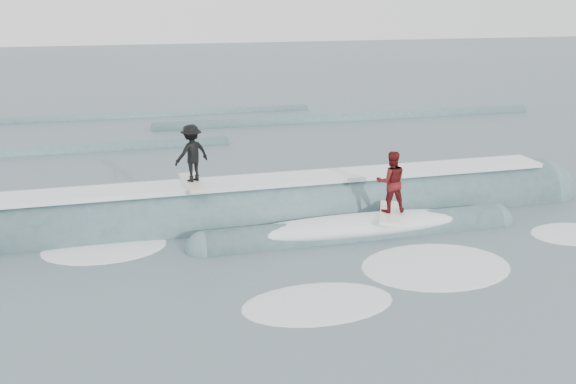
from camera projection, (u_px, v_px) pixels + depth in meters
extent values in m
plane|color=#394953|center=(309.00, 254.00, 17.34)|extent=(160.00, 160.00, 0.00)
cylinder|color=#3C6165|center=(280.00, 216.00, 20.27)|extent=(18.98, 2.27, 2.27)
sphere|color=#3C6165|center=(539.00, 193.00, 22.66)|extent=(2.27, 2.27, 2.27)
cylinder|color=#3C6165|center=(358.00, 235.00, 18.70)|extent=(9.00, 1.09, 1.09)
sphere|color=#3C6165|center=(205.00, 250.00, 17.57)|extent=(1.09, 1.09, 1.09)
sphere|color=#3C6165|center=(494.00, 221.00, 19.83)|extent=(1.09, 1.09, 1.09)
cube|color=white|center=(280.00, 180.00, 19.92)|extent=(18.00, 1.30, 0.14)
ellipsoid|color=white|center=(359.00, 225.00, 18.61)|extent=(7.60, 1.30, 0.60)
cube|color=silver|center=(193.00, 182.00, 19.21)|extent=(0.70, 2.04, 0.10)
imported|color=black|center=(192.00, 153.00, 18.94)|extent=(1.27, 1.05, 1.71)
cube|color=white|center=(390.00, 213.00, 18.76)|extent=(1.32, 2.05, 0.10)
imported|color=#500F0F|center=(391.00, 182.00, 18.48)|extent=(0.98, 0.82, 1.80)
ellipsoid|color=white|center=(436.00, 266.00, 16.54)|extent=(4.13, 2.81, 0.10)
ellipsoid|color=white|center=(318.00, 303.00, 14.54)|extent=(2.90, 1.98, 0.10)
ellipsoid|color=white|center=(572.00, 234.00, 18.77)|extent=(2.67, 1.82, 0.10)
ellipsoid|color=white|center=(105.00, 247.00, 17.77)|extent=(3.18, 2.17, 0.10)
cylinder|color=#3C6165|center=(351.00, 120.00, 35.95)|extent=(22.00, 0.80, 0.80)
cylinder|color=#3C6165|center=(122.00, 118.00, 36.51)|extent=(22.00, 0.60, 0.60)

